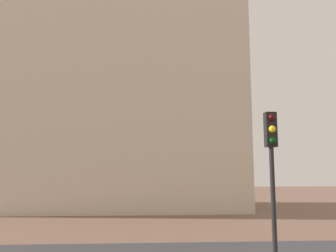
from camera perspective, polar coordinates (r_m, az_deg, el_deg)
name	(u,v)px	position (r m, az deg, el deg)	size (l,w,h in m)	color
landmark_building	(117,78)	(32.65, -8.56, 7.84)	(22.96, 10.73, 35.80)	beige
traffic_light_pole	(272,169)	(9.12, 16.97, -6.83)	(0.28, 0.34, 4.79)	black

